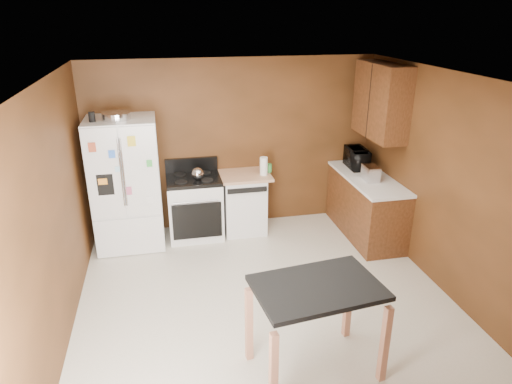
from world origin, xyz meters
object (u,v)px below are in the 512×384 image
object	(u,v)px
kettle	(198,174)
green_canister	(268,168)
paper_towel	(264,166)
refrigerator	(127,184)
roasting_pan	(116,116)
toaster	(371,173)
island	(317,300)
pen_cup	(92,117)
microwave	(357,159)
dishwasher	(243,202)
gas_range	(195,206)

from	to	relation	value
kettle	green_canister	world-z (taller)	kettle
paper_towel	refrigerator	bearing A→B (deg)	-179.89
roasting_pan	green_canister	size ratio (longest dim) A/B	3.10
toaster	island	xyz separation A→B (m)	(-1.57, -2.33, -0.25)
pen_cup	microwave	world-z (taller)	pen_cup
green_canister	microwave	distance (m)	1.35
kettle	refrigerator	size ratio (longest dim) A/B	0.10
dishwasher	paper_towel	bearing A→B (deg)	-15.84
kettle	refrigerator	bearing A→B (deg)	178.20
roasting_pan	microwave	distance (m)	3.47
paper_towel	dishwasher	xyz separation A→B (m)	(-0.29, 0.08, -0.57)
gas_range	microwave	bearing A→B (deg)	-1.21
pen_cup	gas_range	xyz separation A→B (m)	(1.22, 0.18, -1.40)
roasting_pan	island	xyz separation A→B (m)	(1.76, -2.84, -1.09)
pen_cup	refrigerator	xyz separation A→B (m)	(0.31, 0.12, -0.96)
refrigerator	toaster	bearing A→B (deg)	-9.37
pen_cup	dishwasher	world-z (taller)	pen_cup
toaster	dishwasher	world-z (taller)	toaster
green_canister	dishwasher	xyz separation A→B (m)	(-0.38, -0.03, -0.50)
gas_range	island	world-z (taller)	gas_range
microwave	refrigerator	size ratio (longest dim) A/B	0.27
kettle	toaster	xyz separation A→B (m)	(2.34, -0.52, 0.02)
refrigerator	green_canister	bearing A→B (deg)	3.22
green_canister	gas_range	size ratio (longest dim) A/B	0.11
roasting_pan	pen_cup	size ratio (longest dim) A/B	2.96
kettle	toaster	world-z (taller)	toaster
paper_towel	green_canister	size ratio (longest dim) A/B	2.23
paper_towel	dishwasher	bearing A→B (deg)	164.16
kettle	gas_range	bearing A→B (deg)	121.31
roasting_pan	kettle	size ratio (longest dim) A/B	2.09
toaster	microwave	bearing A→B (deg)	88.23
paper_towel	dishwasher	distance (m)	0.64
kettle	island	xyz separation A→B (m)	(0.77, -2.85, -0.23)
roasting_pan	pen_cup	xyz separation A→B (m)	(-0.29, -0.07, 0.02)
pen_cup	island	xyz separation A→B (m)	(2.05, -2.76, -1.11)
roasting_pan	refrigerator	world-z (taller)	roasting_pan
pen_cup	toaster	bearing A→B (deg)	-6.77
paper_towel	microwave	xyz separation A→B (m)	(1.43, 0.01, 0.01)
microwave	dishwasher	world-z (taller)	microwave
paper_towel	gas_range	distance (m)	1.15
green_canister	refrigerator	distance (m)	2.01
roasting_pan	kettle	world-z (taller)	roasting_pan
kettle	paper_towel	bearing A→B (deg)	2.05
pen_cup	paper_towel	xyz separation A→B (m)	(2.23, 0.12, -0.84)
toaster	refrigerator	size ratio (longest dim) A/B	0.16
paper_towel	gas_range	xyz separation A→B (m)	(-1.01, 0.06, -0.56)
kettle	toaster	size ratio (longest dim) A/B	0.61
kettle	green_canister	xyz separation A→B (m)	(1.04, 0.14, -0.04)
toaster	gas_range	distance (m)	2.53
island	microwave	bearing A→B (deg)	60.85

